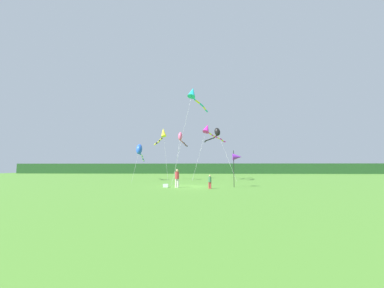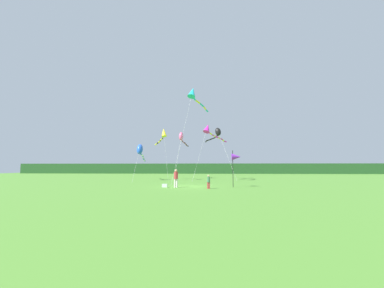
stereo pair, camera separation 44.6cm
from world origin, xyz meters
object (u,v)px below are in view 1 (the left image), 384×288
Objects in this scene: person_adult at (177,177)px; kite_yellow at (163,134)px; banner_flag_pole at (237,157)px; kite_cyan at (193,94)px; kite_rainbow at (181,137)px; kite_black at (217,133)px; kite_magenta at (208,130)px; person_child at (210,181)px; cooler_box at (166,186)px; kite_blue at (140,150)px.

person_adult is 0.23× the size of kite_yellow.
banner_flag_pole is 12.41m from kite_cyan.
kite_black is (5.93, -0.59, 0.66)m from kite_rainbow.
person_adult is 14.66m from kite_magenta.
kite_black is (-1.23, 14.66, 4.59)m from banner_flag_pole.
person_adult is 1.40× the size of person_child.
cooler_box is 0.13× the size of banner_flag_pole.
banner_flag_pole is at bearing -77.50° from kite_magenta.
kite_black is (4.70, 15.40, 6.56)m from person_adult.
banner_flag_pole is (5.93, 0.75, 1.98)m from person_adult.
person_adult is at bearing -85.60° from kite_rainbow.
person_child is at bearing -17.04° from person_adult.
kite_yellow is at bearing -155.40° from kite_black.
cooler_box is 0.06× the size of kite_yellow.
kite_yellow is (-2.39, 11.31, 6.70)m from cooler_box.
kite_cyan reaches higher than kite_yellow.
cooler_box is 17.79m from kite_black.
kite_black is at bearing 62.96° from kite_magenta.
kite_blue is at bearing 158.77° from kite_cyan.
kite_magenta is at bearing 65.69° from kite_cyan.
kite_cyan is (4.74, -3.61, 4.99)m from kite_yellow.
kite_black is (1.54, 16.37, 6.85)m from person_child.
kite_black is at bearing 20.29° from kite_blue.
cooler_box is (-1.15, 0.32, -0.83)m from person_adult.
kite_yellow reaches higher than kite_blue.
kite_blue reaches higher than cooler_box.
banner_flag_pole is 0.28× the size of kite_cyan.
cooler_box is 12.95m from kite_blue.
person_child is 2.57× the size of cooler_box.
kite_magenta is at bearing 102.50° from banner_flag_pole.
kite_magenta is 5.67m from kite_rainbow.
cooler_box is at bearing 163.40° from person_child.
kite_magenta reaches higher than kite_blue.
person_adult is 17.09m from kite_rainbow.
kite_black is 0.66× the size of kite_cyan.
cooler_box is 0.06× the size of kite_magenta.
cooler_box is at bearing 164.63° from person_adult.
cooler_box is at bearing -106.98° from kite_cyan.
person_child is 0.16× the size of kite_yellow.
banner_flag_pole is at bearing 7.17° from person_adult.
cooler_box is 14.19m from kite_cyan.
cooler_box is 0.06× the size of kite_black.
kite_rainbow is 0.61× the size of kite_cyan.
kite_blue is (-12.76, 10.39, 1.47)m from banner_flag_pole.
person_adult is at bearing -98.52° from kite_cyan.
kite_yellow is at bearing -171.52° from kite_magenta.
kite_blue is (-8.03, 3.12, -7.41)m from kite_cyan.
person_adult is 13.50m from kite_yellow.
cooler_box is at bearing -111.19° from kite_black.
person_adult is at bearing -106.97° from kite_black.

